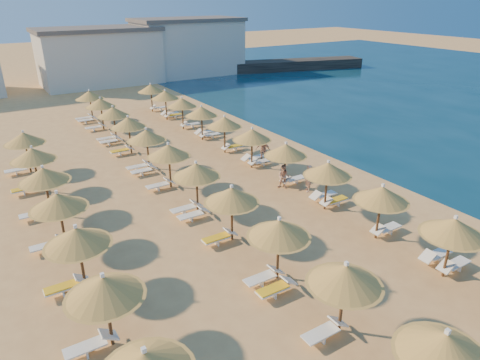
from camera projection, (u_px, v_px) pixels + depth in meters
ground at (276, 231)px, 21.97m from camera, size 220.00×220.00×0.00m
jetty at (273, 66)px, 68.26m from camera, size 30.02×11.58×1.50m
hotel_blocks at (92, 56)px, 56.83m from camera, size 48.38×9.81×8.10m
parasol_row_east at (268, 143)px, 27.61m from camera, size 2.69×43.64×2.95m
parasol_row_west at (182, 161)px, 24.61m from camera, size 2.69×43.64×2.95m
parasol_row_inland at (58, 202)px, 19.69m from camera, size 2.69×25.03×2.95m
loungers at (206, 191)px, 25.63m from camera, size 16.43×41.50×0.66m
beachgoer_c at (263, 150)px, 30.65m from camera, size 1.03×1.11×1.83m
beachgoer_b at (284, 177)px, 26.52m from camera, size 0.92×0.94×1.53m
beachgoer_a at (308, 178)px, 26.07m from camera, size 0.59×0.72×1.71m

